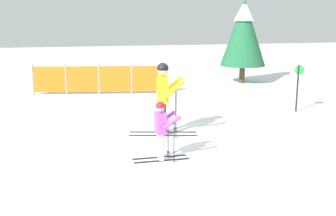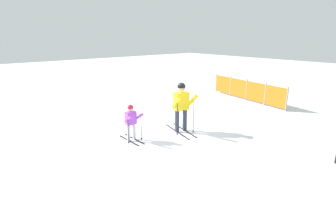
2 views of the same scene
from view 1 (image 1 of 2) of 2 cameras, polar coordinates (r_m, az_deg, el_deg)
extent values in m
plane|color=white|center=(10.31, -0.13, -3.71)|extent=(60.00, 60.00, 0.00)
cube|color=black|center=(10.55, -0.67, -3.27)|extent=(1.64, 0.42, 0.02)
cube|color=black|center=(10.25, -0.70, -3.75)|extent=(1.64, 0.42, 0.02)
cylinder|color=#333847|center=(10.45, -0.67, -1.13)|extent=(0.16, 0.16, 0.79)
cylinder|color=#333847|center=(10.14, -0.70, -1.55)|extent=(0.16, 0.16, 0.79)
cube|color=yellow|center=(10.15, -0.70, 2.52)|extent=(0.38, 0.54, 0.62)
cylinder|color=yellow|center=(10.45, 0.64, 3.01)|extent=(0.57, 0.24, 0.51)
cylinder|color=yellow|center=(9.84, 0.66, 2.42)|extent=(0.57, 0.24, 0.51)
sphere|color=#D8AD8C|center=(10.08, -0.71, 5.12)|extent=(0.26, 0.26, 0.26)
sphere|color=black|center=(10.07, -0.71, 5.38)|extent=(0.28, 0.28, 0.28)
cylinder|color=black|center=(10.57, 1.05, 0.13)|extent=(0.02, 0.02, 1.23)
cylinder|color=black|center=(10.70, 1.04, -2.77)|extent=(0.07, 0.07, 0.01)
cylinder|color=black|center=(9.93, 1.10, -0.67)|extent=(0.02, 0.02, 1.23)
cylinder|color=black|center=(10.07, 1.09, -3.75)|extent=(0.07, 0.07, 0.01)
cube|color=black|center=(8.74, -1.15, -6.68)|extent=(1.13, 0.07, 0.02)
cube|color=black|center=(8.54, -0.84, -7.14)|extent=(1.13, 0.07, 0.02)
cylinder|color=silver|center=(8.65, -1.16, -4.94)|extent=(0.11, 0.11, 0.54)
cylinder|color=silver|center=(8.45, -0.84, -5.36)|extent=(0.11, 0.11, 0.54)
cube|color=#B24CD8|center=(8.42, -1.02, -2.05)|extent=(0.20, 0.34, 0.42)
cylinder|color=#B24CD8|center=(8.64, -0.16, -1.32)|extent=(0.41, 0.09, 0.30)
cylinder|color=#B24CD8|center=(8.25, 0.52, -1.99)|extent=(0.41, 0.09, 0.30)
sphere|color=#D8AD8C|center=(8.34, -1.03, 0.05)|extent=(0.18, 0.18, 0.18)
sphere|color=red|center=(8.33, -1.03, 0.26)|extent=(0.19, 0.19, 0.19)
cylinder|color=black|center=(8.79, 0.00, -3.77)|extent=(0.02, 0.02, 0.84)
cylinder|color=black|center=(8.89, 0.00, -5.98)|extent=(0.07, 0.07, 0.01)
cylinder|color=black|center=(8.33, 0.81, -4.70)|extent=(0.02, 0.02, 0.84)
cylinder|color=black|center=(8.44, 0.81, -7.02)|extent=(0.07, 0.07, 0.01)
cylinder|color=gray|center=(16.18, -17.84, 3.69)|extent=(0.06, 0.06, 1.13)
cylinder|color=gray|center=(15.91, -13.64, 3.80)|extent=(0.06, 0.06, 1.13)
cylinder|color=gray|center=(15.74, -9.33, 3.90)|extent=(0.06, 0.06, 1.13)
cylinder|color=gray|center=(15.65, -4.94, 3.97)|extent=(0.06, 0.06, 1.13)
cylinder|color=gray|center=(15.65, -0.52, 4.02)|extent=(0.06, 0.06, 1.13)
cube|color=orange|center=(16.04, -15.76, 3.75)|extent=(1.19, 0.23, 0.95)
cube|color=orange|center=(15.81, -11.50, 3.85)|extent=(1.19, 0.23, 0.95)
cube|color=orange|center=(15.68, -7.14, 3.93)|extent=(1.19, 0.23, 0.95)
cube|color=orange|center=(15.64, -2.73, 3.99)|extent=(1.19, 0.23, 0.95)
cylinder|color=#4C3823|center=(18.46, 9.99, 4.54)|extent=(0.24, 0.24, 0.75)
cone|color=#1F6139|center=(18.30, 10.21, 10.05)|extent=(1.91, 1.91, 2.80)
cone|color=white|center=(18.29, 10.32, 12.85)|extent=(0.86, 0.86, 0.84)
cylinder|color=black|center=(13.26, 17.12, 2.56)|extent=(0.05, 0.05, 1.42)
cylinder|color=green|center=(13.18, 17.40, 4.91)|extent=(0.23, 0.19, 0.28)
camera|label=2|loc=(9.35, 54.80, 10.15)|focal=28.00mm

